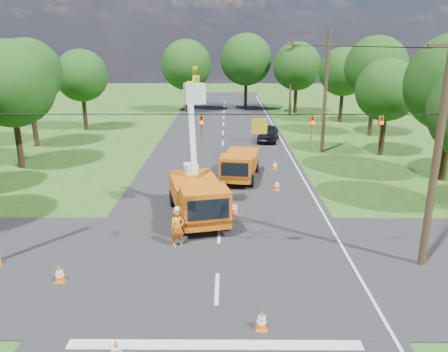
{
  "coord_description": "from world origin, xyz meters",
  "views": [
    {
      "loc": [
        0.35,
        -14.44,
        8.84
      ],
      "look_at": [
        0.23,
        6.16,
        2.6
      ],
      "focal_mm": 35.0,
      "sensor_mm": 36.0,
      "label": 1
    }
  ],
  "objects_px": {
    "tree_left_d": "(11,84)",
    "tree_left_e": "(28,73)",
    "tree_right_c": "(387,90)",
    "traffic_cone_7": "(275,165)",
    "distant_car": "(268,134)",
    "pole_right_mid": "(325,91)",
    "traffic_cone_4": "(60,274)",
    "traffic_cone_0": "(116,350)",
    "traffic_cone_1": "(262,320)",
    "tree_far_a": "(186,65)",
    "tree_far_b": "(246,60)",
    "pole_right_near": "(438,145)",
    "tree_far_c": "(297,66)",
    "traffic_cone_2": "(234,207)",
    "ground_worker": "(178,228)",
    "traffic_cone_3": "(277,185)",
    "second_truck": "(240,164)",
    "tree_right_e": "(344,72)",
    "bucket_truck": "(198,189)",
    "tree_right_d": "(376,67)",
    "tree_left_f": "(81,76)"
  },
  "relations": [
    {
      "from": "ground_worker",
      "to": "tree_far_b",
      "type": "relative_size",
      "value": 0.17
    },
    {
      "from": "pole_right_near",
      "to": "traffic_cone_4",
      "type": "bearing_deg",
      "value": -174.16
    },
    {
      "from": "pole_right_near",
      "to": "tree_left_d",
      "type": "relative_size",
      "value": 1.08
    },
    {
      "from": "pole_right_mid",
      "to": "tree_left_e",
      "type": "relative_size",
      "value": 1.06
    },
    {
      "from": "tree_left_d",
      "to": "traffic_cone_0",
      "type": "bearing_deg",
      "value": -59.74
    },
    {
      "from": "distant_car",
      "to": "tree_left_d",
      "type": "xyz_separation_m",
      "value": [
        -19.29,
        -9.21,
        5.39
      ]
    },
    {
      "from": "traffic_cone_3",
      "to": "tree_left_f",
      "type": "distance_m",
      "value": 27.9
    },
    {
      "from": "second_truck",
      "to": "tree_right_d",
      "type": "bearing_deg",
      "value": 56.93
    },
    {
      "from": "tree_far_c",
      "to": "tree_left_e",
      "type": "bearing_deg",
      "value": -142.75
    },
    {
      "from": "traffic_cone_4",
      "to": "pole_right_mid",
      "type": "height_order",
      "value": "pole_right_mid"
    },
    {
      "from": "pole_right_near",
      "to": "tree_right_d",
      "type": "xyz_separation_m",
      "value": [
        6.3,
        27.0,
        1.57
      ]
    },
    {
      "from": "traffic_cone_1",
      "to": "tree_right_e",
      "type": "bearing_deg",
      "value": 72.64
    },
    {
      "from": "tree_right_c",
      "to": "tree_far_b",
      "type": "bearing_deg",
      "value": 111.42
    },
    {
      "from": "traffic_cone_7",
      "to": "tree_left_e",
      "type": "xyz_separation_m",
      "value": [
        -20.7,
        7.61,
        6.13
      ]
    },
    {
      "from": "tree_left_e",
      "to": "tree_left_f",
      "type": "bearing_deg",
      "value": 75.96
    },
    {
      "from": "traffic_cone_2",
      "to": "tree_far_b",
      "type": "xyz_separation_m",
      "value": [
        2.21,
        39.28,
        6.45
      ]
    },
    {
      "from": "distant_car",
      "to": "tree_far_c",
      "type": "xyz_separation_m",
      "value": [
        5.21,
        17.79,
        5.32
      ]
    },
    {
      "from": "ground_worker",
      "to": "distant_car",
      "type": "distance_m",
      "value": 23.36
    },
    {
      "from": "pole_right_mid",
      "to": "tree_far_b",
      "type": "distance_m",
      "value": 25.65
    },
    {
      "from": "traffic_cone_0",
      "to": "tree_right_c",
      "type": "xyz_separation_m",
      "value": [
        16.03,
        24.86,
        4.95
      ]
    },
    {
      "from": "second_truck",
      "to": "tree_left_e",
      "type": "distance_m",
      "value": 21.34
    },
    {
      "from": "traffic_cone_2",
      "to": "pole_right_near",
      "type": "bearing_deg",
      "value": -36.56
    },
    {
      "from": "ground_worker",
      "to": "tree_right_d",
      "type": "relative_size",
      "value": 0.18
    },
    {
      "from": "traffic_cone_0",
      "to": "traffic_cone_1",
      "type": "bearing_deg",
      "value": 18.75
    },
    {
      "from": "traffic_cone_3",
      "to": "tree_right_d",
      "type": "distance_m",
      "value": 21.63
    },
    {
      "from": "tree_far_a",
      "to": "tree_far_c",
      "type": "height_order",
      "value": "tree_far_a"
    },
    {
      "from": "traffic_cone_4",
      "to": "tree_far_c",
      "type": "height_order",
      "value": "tree_far_c"
    },
    {
      "from": "tree_left_d",
      "to": "tree_left_e",
      "type": "bearing_deg",
      "value": 104.42
    },
    {
      "from": "distant_car",
      "to": "tree_right_d",
      "type": "relative_size",
      "value": 0.45
    },
    {
      "from": "tree_right_e",
      "to": "ground_worker",
      "type": "bearing_deg",
      "value": -115.16
    },
    {
      "from": "tree_left_e",
      "to": "tree_right_e",
      "type": "height_order",
      "value": "tree_left_e"
    },
    {
      "from": "second_truck",
      "to": "ground_worker",
      "type": "xyz_separation_m",
      "value": [
        -3.09,
        -10.32,
        -0.16
      ]
    },
    {
      "from": "distant_car",
      "to": "pole_right_mid",
      "type": "relative_size",
      "value": 0.43
    },
    {
      "from": "distant_car",
      "to": "tree_far_a",
      "type": "height_order",
      "value": "tree_far_a"
    },
    {
      "from": "tree_right_c",
      "to": "traffic_cone_7",
      "type": "bearing_deg",
      "value": -153.61
    },
    {
      "from": "tree_far_b",
      "to": "distant_car",
      "type": "bearing_deg",
      "value": -86.44
    },
    {
      "from": "tree_far_c",
      "to": "traffic_cone_3",
      "type": "bearing_deg",
      "value": -100.47
    },
    {
      "from": "traffic_cone_3",
      "to": "tree_far_b",
      "type": "bearing_deg",
      "value": 90.85
    },
    {
      "from": "traffic_cone_1",
      "to": "tree_far_a",
      "type": "height_order",
      "value": "tree_far_a"
    },
    {
      "from": "traffic_cone_1",
      "to": "traffic_cone_4",
      "type": "distance_m",
      "value": 8.1
    },
    {
      "from": "tree_right_e",
      "to": "bucket_truck",
      "type": "bearing_deg",
      "value": -116.49
    },
    {
      "from": "tree_far_b",
      "to": "traffic_cone_7",
      "type": "bearing_deg",
      "value": -88.31
    },
    {
      "from": "tree_far_c",
      "to": "second_truck",
      "type": "bearing_deg",
      "value": -105.38
    },
    {
      "from": "traffic_cone_7",
      "to": "tree_far_c",
      "type": "distance_m",
      "value": 28.75
    },
    {
      "from": "tree_left_f",
      "to": "traffic_cone_4",
      "type": "bearing_deg",
      "value": -74.52
    },
    {
      "from": "traffic_cone_0",
      "to": "traffic_cone_4",
      "type": "xyz_separation_m",
      "value": [
        -3.25,
        4.37,
        0.0
      ]
    },
    {
      "from": "traffic_cone_7",
      "to": "tree_right_c",
      "type": "bearing_deg",
      "value": 26.39
    },
    {
      "from": "traffic_cone_7",
      "to": "tree_left_e",
      "type": "relative_size",
      "value": 0.08
    },
    {
      "from": "traffic_cone_0",
      "to": "traffic_cone_7",
      "type": "distance_m",
      "value": 21.34
    },
    {
      "from": "tree_left_f",
      "to": "tree_right_e",
      "type": "distance_m",
      "value": 29.03
    }
  ]
}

